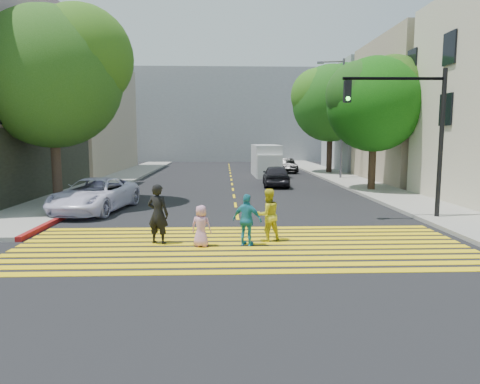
{
  "coord_description": "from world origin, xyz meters",
  "views": [
    {
      "loc": [
        -0.51,
        -11.12,
        3.23
      ],
      "look_at": [
        0.0,
        3.0,
        1.4
      ],
      "focal_mm": 32.0,
      "sensor_mm": 36.0,
      "label": 1
    }
  ],
  "objects": [
    {
      "name": "pedestrian_child",
      "position": [
        -1.21,
        1.26,
        0.62
      ],
      "size": [
        0.7,
        0.56,
        1.24
      ],
      "primitive_type": "imported",
      "rotation": [
        0.0,
        0.0,
        2.83
      ],
      "color": "#C988A8",
      "rests_on": "ground"
    },
    {
      "name": "pedestrian_man",
      "position": [
        -2.53,
        1.66,
        0.92
      ],
      "size": [
        0.78,
        0.64,
        1.83
      ],
      "primitive_type": "imported",
      "rotation": [
        0.0,
        0.0,
        2.79
      ],
      "color": "black",
      "rests_on": "ground"
    },
    {
      "name": "pedestrian_woman",
      "position": [
        0.82,
        1.91,
        0.82
      ],
      "size": [
        0.96,
        0.85,
        1.64
      ],
      "primitive_type": "imported",
      "rotation": [
        0.0,
        0.0,
        3.48
      ],
      "color": "gold",
      "rests_on": "ground"
    },
    {
      "name": "lane_line",
      "position": [
        0.0,
        22.5,
        0.01
      ],
      "size": [
        0.12,
        34.4,
        0.01
      ],
      "color": "yellow",
      "rests_on": "ground"
    },
    {
      "name": "tree_left",
      "position": [
        -8.38,
        9.44,
        6.27
      ],
      "size": [
        7.32,
        6.74,
        9.31
      ],
      "rotation": [
        0.0,
        0.0,
        -0.05
      ],
      "color": "black",
      "rests_on": "ground"
    },
    {
      "name": "ground",
      "position": [
        0.0,
        0.0,
        0.0
      ],
      "size": [
        120.0,
        120.0,
        0.0
      ],
      "primitive_type": "plane",
      "color": "black"
    },
    {
      "name": "sidewalk_right",
      "position": [
        8.5,
        15.0,
        0.07
      ],
      "size": [
        3.0,
        60.0,
        0.15
      ],
      "primitive_type": "cube",
      "color": "gray",
      "rests_on": "ground"
    },
    {
      "name": "dark_car_parked",
      "position": [
        5.02,
        27.39,
        0.64
      ],
      "size": [
        1.8,
        4.01,
        1.28
      ],
      "primitive_type": "imported",
      "rotation": [
        0.0,
        0.0,
        0.12
      ],
      "color": "black",
      "rests_on": "ground"
    },
    {
      "name": "building_left_tan",
      "position": [
        -16.0,
        28.0,
        5.0
      ],
      "size": [
        12.0,
        16.0,
        10.0
      ],
      "primitive_type": "cube",
      "color": "tan",
      "rests_on": "ground"
    },
    {
      "name": "dark_car_near",
      "position": [
        2.86,
        16.65,
        0.71
      ],
      "size": [
        1.93,
        4.24,
        1.41
      ],
      "primitive_type": "imported",
      "rotation": [
        0.0,
        0.0,
        3.08
      ],
      "color": "black",
      "rests_on": "ground"
    },
    {
      "name": "building_right_grey",
      "position": [
        15.0,
        30.0,
        5.0
      ],
      "size": [
        10.0,
        10.0,
        10.0
      ],
      "primitive_type": "cube",
      "color": "gray",
      "rests_on": "ground"
    },
    {
      "name": "traffic_signal",
      "position": [
        6.7,
        5.03,
        3.74
      ],
      "size": [
        3.94,
        0.34,
        5.78
      ],
      "rotation": [
        0.0,
        0.0,
        -0.02
      ],
      "color": "black",
      "rests_on": "ground"
    },
    {
      "name": "white_sedan",
      "position": [
        -6.14,
        7.45,
        0.72
      ],
      "size": [
        3.17,
        5.51,
        1.44
      ],
      "primitive_type": "imported",
      "rotation": [
        0.0,
        0.0,
        -0.16
      ],
      "color": "white",
      "rests_on": "ground"
    },
    {
      "name": "crosswalk",
      "position": [
        0.0,
        1.28,
        0.01
      ],
      "size": [
        13.4,
        5.3,
        0.01
      ],
      "color": "yellow",
      "rests_on": "ground"
    },
    {
      "name": "building_right_tan",
      "position": [
        15.0,
        19.0,
        5.0
      ],
      "size": [
        10.0,
        10.0,
        10.0
      ],
      "primitive_type": "cube",
      "color": "tan",
      "rests_on": "ground"
    },
    {
      "name": "tree_right_far",
      "position": [
        8.73,
        25.98,
        6.43
      ],
      "size": [
        7.67,
        7.13,
        9.53
      ],
      "rotation": [
        0.0,
        0.0,
        -0.09
      ],
      "color": "black",
      "rests_on": "ground"
    },
    {
      "name": "tree_right_near",
      "position": [
        8.25,
        13.73,
        5.37
      ],
      "size": [
        6.08,
        5.55,
        7.94
      ],
      "rotation": [
        0.0,
        0.0,
        -0.02
      ],
      "color": "#352214",
      "rests_on": "ground"
    },
    {
      "name": "white_van",
      "position": [
        2.92,
        23.93,
        1.21
      ],
      "size": [
        2.15,
        5.45,
        2.55
      ],
      "rotation": [
        0.0,
        0.0,
        0.02
      ],
      "color": "silver",
      "rests_on": "ground"
    },
    {
      "name": "street_lamp",
      "position": [
        8.09,
        20.89,
        5.12
      ],
      "size": [
        2.01,
        0.61,
        8.92
      ],
      "rotation": [
        0.0,
        0.0,
        -0.21
      ],
      "color": "#504E5A",
      "rests_on": "ground"
    },
    {
      "name": "curb_red",
      "position": [
        -6.9,
        6.0,
        0.08
      ],
      "size": [
        0.2,
        8.0,
        0.16
      ],
      "primitive_type": "cube",
      "color": "maroon",
      "rests_on": "ground"
    },
    {
      "name": "backdrop_block",
      "position": [
        0.0,
        48.0,
        6.0
      ],
      "size": [
        30.0,
        8.0,
        12.0
      ],
      "primitive_type": "cube",
      "color": "gray",
      "rests_on": "ground"
    },
    {
      "name": "silver_car",
      "position": [
        3.43,
        28.78,
        0.72
      ],
      "size": [
        2.58,
        5.14,
        1.43
      ],
      "primitive_type": "imported",
      "rotation": [
        0.0,
        0.0,
        3.02
      ],
      "color": "gray",
      "rests_on": "ground"
    },
    {
      "name": "sidewalk_left",
      "position": [
        -8.5,
        22.0,
        0.07
      ],
      "size": [
        3.0,
        40.0,
        0.15
      ],
      "primitive_type": "cube",
      "color": "gray",
      "rests_on": "ground"
    },
    {
      "name": "pedestrian_extra",
      "position": [
        0.15,
        1.35,
        0.78
      ],
      "size": [
        0.98,
        0.73,
        1.55
      ],
      "primitive_type": "imported",
      "rotation": [
        0.0,
        0.0,
        2.7
      ],
      "color": "teal",
      "rests_on": "ground"
    }
  ]
}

